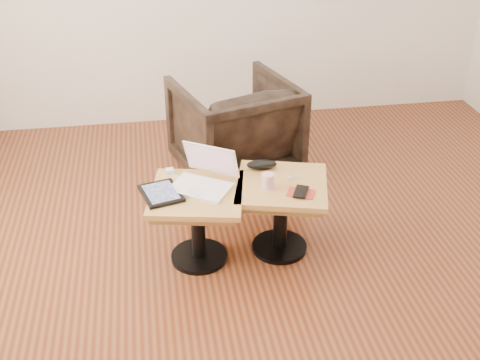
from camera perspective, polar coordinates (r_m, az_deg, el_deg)
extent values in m
cube|color=#522310|center=(3.44, 3.93, -9.11)|extent=(4.50, 4.50, 0.01)
cylinder|color=black|center=(3.56, -3.88, -7.21)|extent=(0.33, 0.33, 0.03)
cylinder|color=black|center=(3.44, -4.00, -4.39)|extent=(0.08, 0.08, 0.40)
cube|color=brown|center=(3.34, -4.11, -1.83)|extent=(0.55, 0.55, 0.04)
cube|color=#A5792D|center=(3.32, -4.13, -1.33)|extent=(0.59, 0.59, 0.03)
cylinder|color=black|center=(3.64, 3.75, -6.32)|extent=(0.33, 0.33, 0.03)
cylinder|color=black|center=(3.52, 3.86, -3.52)|extent=(0.08, 0.08, 0.40)
cube|color=brown|center=(3.42, 3.97, -1.00)|extent=(0.57, 0.57, 0.04)
cube|color=#A5792D|center=(3.40, 3.99, -0.50)|extent=(0.62, 0.62, 0.03)
cube|color=white|center=(3.33, -3.79, -0.76)|extent=(0.39, 0.36, 0.02)
cube|color=silver|center=(3.35, -3.54, -0.34)|extent=(0.28, 0.23, 0.00)
cube|color=silver|center=(3.27, -4.29, -1.13)|extent=(0.10, 0.10, 0.00)
cube|color=white|center=(3.39, -2.75, 1.98)|extent=(0.31, 0.24, 0.20)
cube|color=#A84131|center=(3.39, -2.75, 1.98)|extent=(0.27, 0.20, 0.17)
cube|color=black|center=(3.30, -7.50, -1.26)|extent=(0.26, 0.29, 0.02)
cube|color=#191E38|center=(3.29, -7.51, -1.13)|extent=(0.21, 0.25, 0.00)
cube|color=white|center=(3.50, -6.66, 0.86)|extent=(0.05, 0.05, 0.03)
ellipsoid|color=black|center=(3.52, 2.07, 1.48)|extent=(0.18, 0.09, 0.06)
cylinder|color=#D26184|center=(3.31, 2.64, -0.13)|extent=(0.07, 0.07, 0.09)
sphere|color=white|center=(3.45, 4.97, 0.34)|extent=(0.01, 0.01, 0.01)
sphere|color=white|center=(3.46, 5.24, 0.50)|extent=(0.01, 0.01, 0.01)
sphere|color=white|center=(3.46, 4.63, 0.49)|extent=(0.01, 0.01, 0.01)
sphere|color=white|center=(3.44, 5.51, 0.30)|extent=(0.01, 0.01, 0.01)
sphere|color=white|center=(3.43, 4.69, 0.19)|extent=(0.01, 0.01, 0.01)
cylinder|color=white|center=(3.45, 4.96, 0.27)|extent=(0.07, 0.05, 0.00)
cube|color=#A12925|center=(3.30, 5.80, -1.24)|extent=(0.17, 0.15, 0.01)
cube|color=black|center=(3.30, 5.81, -1.11)|extent=(0.12, 0.14, 0.01)
imported|color=black|center=(4.26, -0.52, 4.92)|extent=(0.95, 0.97, 0.71)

